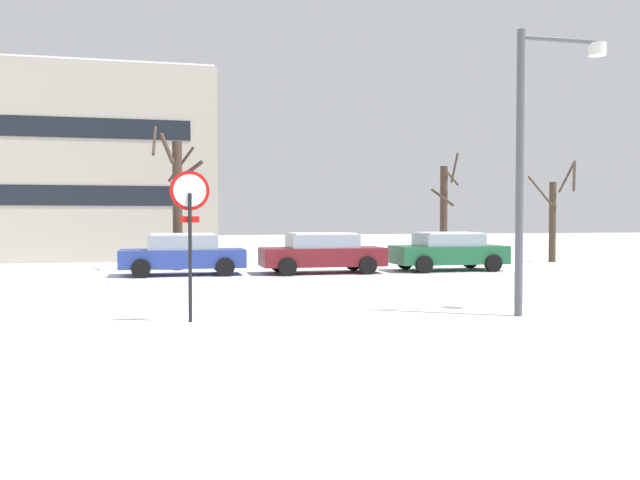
% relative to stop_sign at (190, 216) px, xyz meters
% --- Properties ---
extents(ground_plane, '(120.00, 120.00, 0.00)m').
position_rel_stop_sign_xyz_m(ground_plane, '(0.72, 2.01, -2.04)').
color(ground_plane, white).
extents(road_surface, '(80.00, 8.29, 0.00)m').
position_rel_stop_sign_xyz_m(road_surface, '(0.72, 5.16, -2.04)').
color(road_surface, silver).
rests_on(road_surface, ground).
extents(stop_sign, '(0.76, 0.18, 2.91)m').
position_rel_stop_sign_xyz_m(stop_sign, '(0.00, 0.00, 0.00)').
color(stop_sign, black).
rests_on(stop_sign, ground).
extents(street_lamp, '(2.02, 0.36, 5.82)m').
position_rel_stop_sign_xyz_m(street_lamp, '(6.94, -0.67, 1.53)').
color(street_lamp, '#4C4F54').
rests_on(street_lamp, ground).
extents(parked_car_blue, '(4.28, 2.00, 1.46)m').
position_rel_stop_sign_xyz_m(parked_car_blue, '(0.09, 10.64, -1.30)').
color(parked_car_blue, '#283D93').
rests_on(parked_car_blue, ground).
extents(parked_car_maroon, '(4.45, 2.06, 1.46)m').
position_rel_stop_sign_xyz_m(parked_car_maroon, '(5.03, 10.32, -1.30)').
color(parked_car_maroon, maroon).
rests_on(parked_car_maroon, ground).
extents(parked_car_green, '(4.22, 2.14, 1.46)m').
position_rel_stop_sign_xyz_m(parked_car_green, '(9.96, 10.35, -1.30)').
color(parked_car_green, '#1E6038').
rests_on(parked_car_green, ground).
extents(tree_far_left, '(1.39, 1.18, 4.87)m').
position_rel_stop_sign_xyz_m(tree_far_left, '(11.63, 14.56, 0.22)').
color(tree_far_left, '#423326').
rests_on(tree_far_left, ground).
extents(tree_far_mid, '(2.22, 1.94, 4.53)m').
position_rel_stop_sign_xyz_m(tree_far_mid, '(16.56, 13.64, 0.07)').
color(tree_far_mid, '#423326').
rests_on(tree_far_mid, ground).
extents(tree_far_right, '(1.95, 1.88, 5.59)m').
position_rel_stop_sign_xyz_m(tree_far_right, '(-0.06, 12.93, 0.71)').
color(tree_far_right, '#423326').
rests_on(tree_far_right, ground).
extents(building_far_left, '(12.35, 8.89, 9.07)m').
position_rel_stop_sign_xyz_m(building_far_left, '(-4.31, 22.36, 2.49)').
color(building_far_left, '#B2A899').
rests_on(building_far_left, ground).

